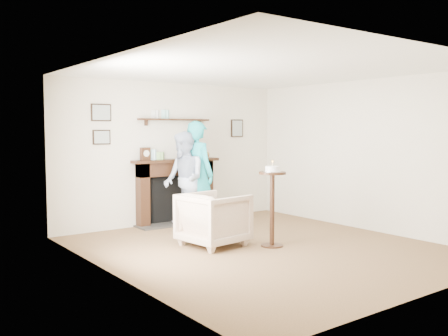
{
  "coord_description": "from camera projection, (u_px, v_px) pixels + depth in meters",
  "views": [
    {
      "loc": [
        -4.58,
        -5.24,
        1.67
      ],
      "look_at": [
        -0.04,
        0.9,
        1.08
      ],
      "focal_mm": 40.0,
      "sensor_mm": 36.0,
      "label": 1
    }
  ],
  "objects": [
    {
      "name": "pedestal_table",
      "position": [
        272.0,
        194.0,
        7.1
      ],
      "size": [
        0.38,
        0.38,
        1.23
      ],
      "color": "black",
      "rests_on": "ground"
    },
    {
      "name": "man",
      "position": [
        184.0,
        228.0,
        8.49
      ],
      "size": [
        0.76,
        0.9,
        1.65
      ],
      "primitive_type": "imported",
      "rotation": [
        0.0,
        0.0,
        -1.76
      ],
      "color": "#A2B2CA",
      "rests_on": "ground"
    },
    {
      "name": "ground",
      "position": [
        264.0,
        248.0,
        7.05
      ],
      "size": [
        5.0,
        5.0,
        0.0
      ],
      "primitive_type": "plane",
      "color": "brown",
      "rests_on": "ground"
    },
    {
      "name": "armchair",
      "position": [
        214.0,
        245.0,
        7.21
      ],
      "size": [
        0.94,
        0.92,
        0.77
      ],
      "primitive_type": "imported",
      "rotation": [
        0.0,
        0.0,
        1.69
      ],
      "color": "tan",
      "rests_on": "ground"
    },
    {
      "name": "room_shell",
      "position": [
        234.0,
        133.0,
        7.47
      ],
      "size": [
        4.54,
        5.02,
        2.52
      ],
      "color": "beige",
      "rests_on": "ground"
    },
    {
      "name": "woman",
      "position": [
        198.0,
        226.0,
        8.65
      ],
      "size": [
        0.55,
        0.73,
        1.82
      ],
      "primitive_type": "imported",
      "rotation": [
        0.0,
        0.0,
        1.76
      ],
      "color": "#1DA891",
      "rests_on": "ground"
    }
  ]
}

